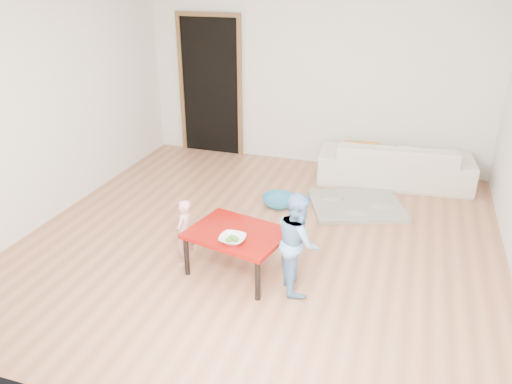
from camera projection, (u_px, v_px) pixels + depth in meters
The scene contains 13 objects.
floor at pixel (262, 239), 5.44m from camera, with size 5.00×5.00×0.01m, color #A46746.
back_wall at pixel (315, 75), 7.07m from camera, with size 5.00×0.02×2.60m, color white.
left_wall at pixel (51, 104), 5.61m from camera, with size 0.02×5.00×2.60m, color white.
doorway at pixel (211, 87), 7.61m from camera, with size 1.02×0.08×2.11m, color brown, non-canonical shape.
sofa at pixel (395, 162), 6.74m from camera, with size 2.01×0.79×0.59m, color silver.
cushion at pixel (361, 151), 6.70m from camera, with size 0.47×0.42×0.13m, color orange.
red_table at pixel (237, 252), 4.77m from camera, with size 0.89×0.66×0.44m, color #910D07, non-canonical shape.
bowl at pixel (233, 239), 4.50m from camera, with size 0.24×0.24×0.06m, color white.
broccoli at pixel (233, 239), 4.50m from camera, with size 0.12×0.12×0.06m, color #2D5919, non-canonical shape.
child_pink at pixel (184, 233), 4.87m from camera, with size 0.25×0.16×0.68m, color #EA6B7C.
child_blue at pixel (298, 242), 4.44m from camera, with size 0.46×0.36×0.95m, color #608EDF.
basin at pixel (279, 201), 6.17m from camera, with size 0.41×0.41×0.13m, color teal.
blanket at pixel (357, 205), 6.14m from camera, with size 1.08×0.90×0.05m, color #9C9989, non-canonical shape.
Camera 1 is at (1.41, -4.52, 2.72)m, focal length 35.00 mm.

